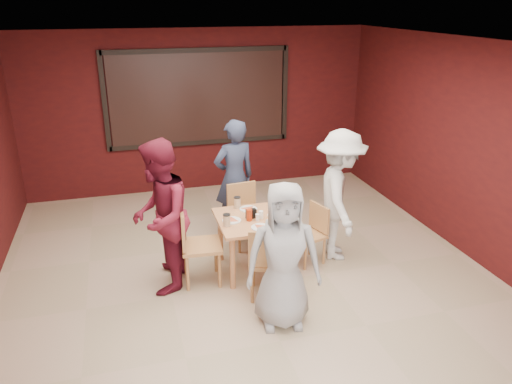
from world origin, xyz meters
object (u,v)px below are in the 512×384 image
object	(u,v)px
diner_left	(160,217)
diner_back	(234,178)
chair_back	(244,211)
chair_right	(312,230)
diner_right	(340,196)
chair_front	(268,259)
dining_table	(254,224)
diner_front	(283,256)
chair_left	(194,241)

from	to	relation	value
diner_left	diner_back	bearing A→B (deg)	151.17
chair_back	chair_right	xyz separation A→B (m)	(0.72, -0.74, -0.05)
diner_right	chair_right	bearing A→B (deg)	112.91
chair_right	chair_front	bearing A→B (deg)	-139.41
chair_back	diner_back	world-z (taller)	diner_back
dining_table	diner_right	world-z (taller)	diner_right
chair_back	diner_back	distance (m)	0.54
chair_front	chair_back	distance (m)	1.43
diner_back	diner_left	bearing A→B (deg)	34.78
chair_back	diner_left	size ratio (longest dim) A/B	0.48
chair_back	chair_right	world-z (taller)	chair_back
chair_back	diner_right	size ratio (longest dim) A/B	0.50
dining_table	chair_back	bearing A→B (deg)	85.00
diner_right	chair_front	bearing A→B (deg)	136.88
dining_table	diner_left	distance (m)	1.18
chair_front	diner_front	world-z (taller)	diner_front
chair_left	diner_right	size ratio (longest dim) A/B	0.56
chair_left	chair_right	world-z (taller)	chair_left
diner_front	diner_left	size ratio (longest dim) A/B	0.88
chair_back	chair_left	size ratio (longest dim) A/B	0.90
chair_back	diner_front	world-z (taller)	diner_front
chair_right	diner_front	size ratio (longest dim) A/B	0.49
chair_right	chair_back	bearing A→B (deg)	134.36
diner_left	diner_front	bearing A→B (deg)	61.49
chair_back	chair_left	xyz separation A→B (m)	(-0.83, -0.84, 0.06)
chair_left	diner_right	distance (m)	1.97
chair_front	chair_right	xyz separation A→B (m)	(0.81, 0.69, -0.07)
chair_back	diner_front	xyz separation A→B (m)	(-0.07, -1.90, 0.30)
chair_front	diner_right	xyz separation A→B (m)	(1.19, 0.75, 0.35)
diner_back	diner_right	size ratio (longest dim) A/B	0.98
diner_right	dining_table	bearing A→B (deg)	108.30
chair_back	chair_right	bearing A→B (deg)	-45.64
dining_table	chair_left	distance (m)	0.78
chair_right	chair_left	bearing A→B (deg)	-176.06
diner_right	diner_front	bearing A→B (deg)	150.87
chair_left	diner_left	size ratio (longest dim) A/B	0.53
chair_back	diner_back	bearing A→B (deg)	96.23
diner_front	chair_front	bearing A→B (deg)	102.29
diner_left	diner_right	size ratio (longest dim) A/B	1.05
diner_front	diner_back	distance (m)	2.30
diner_front	diner_right	bearing A→B (deg)	56.42
chair_back	diner_right	world-z (taller)	diner_right
diner_front	diner_left	xyz separation A→B (m)	(-1.14, 1.07, 0.11)
chair_right	diner_right	size ratio (longest dim) A/B	0.45
dining_table	chair_front	size ratio (longest dim) A/B	1.01
chair_front	chair_left	distance (m)	0.95
chair_back	diner_back	size ratio (longest dim) A/B	0.51
chair_left	diner_front	size ratio (longest dim) A/B	0.61
dining_table	chair_right	bearing A→B (deg)	1.28
chair_back	chair_left	bearing A→B (deg)	-134.70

